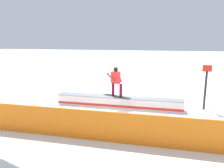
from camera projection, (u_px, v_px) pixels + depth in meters
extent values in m
plane|color=white|center=(118.00, 107.00, 10.22)|extent=(120.00, 120.00, 0.00)
cube|color=white|center=(118.00, 102.00, 10.17)|extent=(6.08, 0.77, 0.48)
cube|color=red|center=(118.00, 104.00, 10.19)|extent=(6.09, 0.78, 0.11)
cube|color=gray|center=(118.00, 97.00, 10.12)|extent=(6.08, 0.83, 0.04)
cube|color=black|center=(117.00, 96.00, 10.13)|extent=(1.46, 0.80, 0.01)
cylinder|color=maroon|center=(113.00, 89.00, 10.19)|extent=(0.18, 0.18, 0.63)
cylinder|color=maroon|center=(121.00, 91.00, 9.93)|extent=(0.18, 0.18, 0.63)
cube|color=red|center=(116.00, 77.00, 9.98)|extent=(0.46, 0.37, 0.57)
sphere|color=black|center=(116.00, 69.00, 9.90)|extent=(0.22, 0.22, 0.22)
cylinder|color=red|center=(111.00, 77.00, 9.95)|extent=(0.48, 0.26, 0.41)
cylinder|color=red|center=(119.00, 77.00, 10.05)|extent=(0.32, 0.20, 0.54)
cube|color=orange|center=(92.00, 125.00, 6.72)|extent=(12.02, 0.51, 1.00)
cylinder|color=#262628|center=(205.00, 91.00, 9.67)|extent=(0.10, 0.10, 1.79)
cube|color=red|center=(207.00, 68.00, 9.46)|extent=(0.40, 0.04, 0.30)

